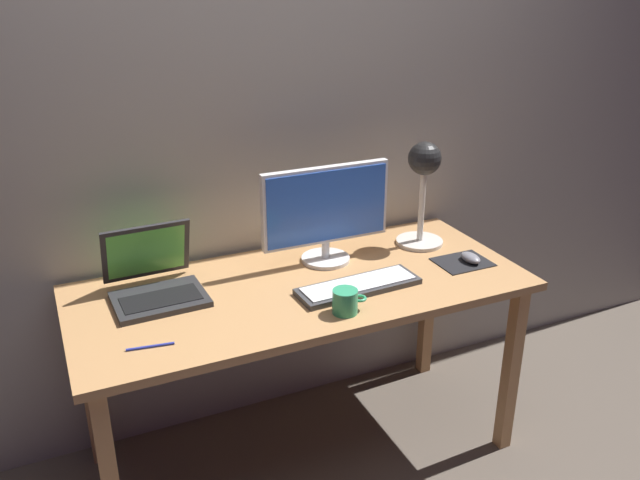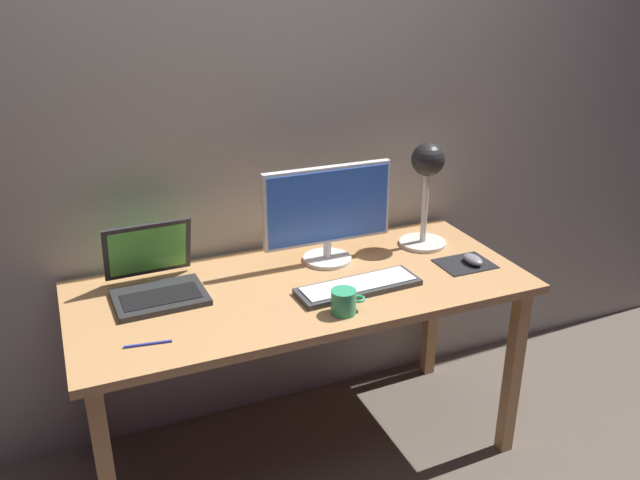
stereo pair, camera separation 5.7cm
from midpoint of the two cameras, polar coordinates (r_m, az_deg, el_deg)
name	(u,v)px [view 2 (the right image)]	position (r m, az deg, el deg)	size (l,w,h in m)	color
ground_plane	(304,451)	(2.74, -0.77, -17.79)	(4.80, 4.80, 0.00)	brown
back_wall	(261,104)	(2.50, -4.45, 11.64)	(4.80, 0.06, 2.60)	#9E998E
desk	(302,304)	(2.36, -0.85, -5.55)	(1.60, 0.70, 0.74)	tan
monitor	(328,211)	(2.42, 1.34, 2.55)	(0.50, 0.18, 0.37)	silver
keyboard_main	(358,286)	(2.29, 4.07, -4.04)	(0.45, 0.16, 0.03)	#38383A
laptop	(154,274)	(2.31, -13.48, -2.91)	(0.31, 0.31, 0.23)	#28282B
desk_lamp	(427,178)	(2.58, 9.87, 5.32)	(0.19, 0.19, 0.42)	beige
mousepad	(465,264)	(2.54, 13.08, -2.03)	(0.20, 0.16, 0.00)	black
mouse	(473,260)	(2.54, 13.75, -1.66)	(0.06, 0.10, 0.03)	slate
coffee_mug	(344,302)	(2.12, 2.87, -5.37)	(0.12, 0.08, 0.08)	#339966
pen	(148,344)	(2.03, -13.90, -8.74)	(0.01, 0.01, 0.14)	#2633A5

